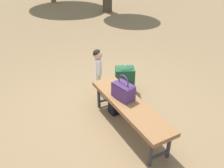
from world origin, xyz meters
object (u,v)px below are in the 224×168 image
child_standing (98,64)px  backpack_small (116,103)px  backpack_large (125,79)px  park_bench (130,107)px  handbag (123,90)px

child_standing → backpack_small: 0.82m
backpack_small → backpack_large: bearing=-42.9°
park_bench → backpack_small: bearing=-3.4°
handbag → child_standing: bearing=-4.3°
backpack_large → backpack_small: (-0.47, 0.43, -0.11)m
park_bench → backpack_large: 1.02m
child_standing → backpack_small: child_standing is taller
handbag → park_bench: bearing=-176.5°
park_bench → handbag: bearing=3.5°
backpack_small → park_bench: bearing=176.6°
park_bench → handbag: (0.16, 0.01, 0.18)m
handbag → backpack_small: bearing=-7.5°
child_standing → backpack_small: size_ratio=2.34×
park_bench → child_standing: (1.17, -0.07, 0.15)m
park_bench → backpack_large: size_ratio=2.86×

